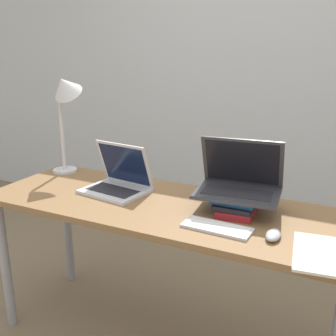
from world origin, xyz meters
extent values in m
cube|color=silver|center=(0.00, 1.88, 1.35)|extent=(8.00, 0.05, 2.70)
cube|color=brown|center=(0.00, 0.31, 0.76)|extent=(1.75, 0.63, 0.03)
cylinder|color=gray|center=(-0.82, 0.06, 0.37)|extent=(0.05, 0.05, 0.74)
cylinder|color=gray|center=(-0.82, 0.57, 0.37)|extent=(0.05, 0.05, 0.74)
cube|color=silver|center=(-0.29, 0.34, 0.78)|extent=(0.35, 0.28, 0.02)
cube|color=#232328|center=(-0.29, 0.33, 0.79)|extent=(0.27, 0.16, 0.00)
cube|color=silver|center=(-0.28, 0.43, 0.90)|extent=(0.32, 0.13, 0.23)
cube|color=#0F1938|center=(-0.28, 0.42, 0.90)|extent=(0.29, 0.11, 0.20)
cube|color=maroon|center=(0.34, 0.38, 0.79)|extent=(0.17, 0.26, 0.03)
cube|color=black|center=(0.34, 0.39, 0.81)|extent=(0.17, 0.25, 0.02)
cube|color=#235693|center=(0.33, 0.40, 0.84)|extent=(0.19, 0.22, 0.03)
cube|color=#333338|center=(0.34, 0.37, 0.86)|extent=(0.38, 0.28, 0.02)
cube|color=#232328|center=(0.34, 0.36, 0.87)|extent=(0.31, 0.15, 0.00)
cube|color=#333338|center=(0.33, 0.45, 0.98)|extent=(0.37, 0.13, 0.23)
cube|color=black|center=(0.33, 0.45, 0.98)|extent=(0.33, 0.11, 0.20)
cube|color=silver|center=(0.32, 0.16, 0.78)|extent=(0.29, 0.12, 0.01)
cube|color=silver|center=(0.32, 0.16, 0.78)|extent=(0.26, 0.10, 0.00)
ellipsoid|color=#B2B2B7|center=(0.54, 0.18, 0.79)|extent=(0.06, 0.11, 0.03)
cube|color=silver|center=(0.73, 0.12, 0.78)|extent=(0.24, 0.32, 0.01)
cylinder|color=silver|center=(-0.76, 0.52, 0.78)|extent=(0.14, 0.14, 0.01)
cylinder|color=silver|center=(-0.76, 0.52, 1.01)|extent=(0.02, 0.02, 0.44)
cone|color=silver|center=(-0.68, 0.48, 1.28)|extent=(0.16, 0.19, 0.17)
camera|label=1|loc=(0.77, -1.23, 1.47)|focal=42.00mm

